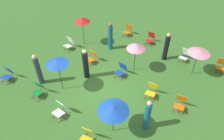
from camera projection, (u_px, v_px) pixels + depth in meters
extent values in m
plane|color=#386B28|center=(98.00, 88.00, 11.00)|extent=(40.00, 40.00, 0.00)
cube|color=olive|center=(89.00, 60.00, 12.77)|extent=(0.07, 0.76, 0.04)
cube|color=olive|center=(94.00, 63.00, 12.54)|extent=(0.07, 0.76, 0.04)
cube|color=orange|center=(90.00, 59.00, 12.43)|extent=(0.50, 0.45, 0.13)
cube|color=orange|center=(94.00, 54.00, 12.42)|extent=(0.49, 0.27, 0.57)
cylinder|color=olive|center=(88.00, 62.00, 12.37)|extent=(0.44, 0.05, 0.03)
cube|color=olive|center=(215.00, 69.00, 12.13)|extent=(0.24, 0.74, 0.04)
cube|color=olive|center=(223.00, 71.00, 11.99)|extent=(0.24, 0.74, 0.04)
cube|color=orange|center=(220.00, 68.00, 11.83)|extent=(0.58, 0.55, 0.13)
cube|color=orange|center=(222.00, 61.00, 11.85)|extent=(0.53, 0.37, 0.57)
cylinder|color=olive|center=(220.00, 71.00, 11.74)|extent=(0.43, 0.15, 0.03)
cube|color=olive|center=(58.00, 112.00, 9.78)|extent=(0.08, 0.76, 0.04)
cube|color=olive|center=(64.00, 117.00, 9.58)|extent=(0.08, 0.76, 0.04)
cube|color=white|center=(58.00, 113.00, 9.45)|extent=(0.51, 0.46, 0.13)
cube|color=white|center=(62.00, 105.00, 9.45)|extent=(0.49, 0.28, 0.57)
cylinder|color=olive|center=(55.00, 117.00, 9.38)|extent=(0.44, 0.05, 0.03)
cube|color=olive|center=(146.00, 94.00, 10.66)|extent=(0.21, 0.75, 0.04)
cube|color=olive|center=(154.00, 97.00, 10.51)|extent=(0.21, 0.75, 0.04)
cube|color=yellow|center=(150.00, 94.00, 10.35)|extent=(0.56, 0.53, 0.13)
cube|color=yellow|center=(153.00, 86.00, 10.37)|extent=(0.52, 0.35, 0.57)
cylinder|color=olive|center=(149.00, 97.00, 10.26)|extent=(0.44, 0.13, 0.03)
cube|color=olive|center=(6.00, 78.00, 11.57)|extent=(0.21, 0.75, 0.04)
cube|color=olive|center=(12.00, 81.00, 11.41)|extent=(0.21, 0.75, 0.04)
cube|color=#1947B7|center=(6.00, 77.00, 11.26)|extent=(0.56, 0.53, 0.13)
cube|color=#1947B7|center=(9.00, 70.00, 11.27)|extent=(0.52, 0.35, 0.57)
cylinder|color=olive|center=(4.00, 80.00, 11.17)|extent=(0.44, 0.13, 0.03)
cube|color=olive|center=(83.00, 140.00, 8.72)|extent=(0.25, 0.74, 0.04)
cube|color=yellow|center=(86.00, 140.00, 8.42)|extent=(0.58, 0.55, 0.13)
cube|color=yellow|center=(89.00, 131.00, 8.44)|extent=(0.53, 0.37, 0.57)
cube|color=olive|center=(146.00, 42.00, 14.33)|extent=(0.14, 0.76, 0.04)
cube|color=olive|center=(152.00, 44.00, 14.15)|extent=(0.14, 0.76, 0.04)
cube|color=red|center=(149.00, 40.00, 14.01)|extent=(0.53, 0.49, 0.13)
cube|color=red|center=(152.00, 35.00, 14.01)|extent=(0.51, 0.31, 0.57)
cylinder|color=olive|center=(148.00, 43.00, 13.93)|extent=(0.44, 0.09, 0.03)
cube|color=olive|center=(174.00, 107.00, 10.03)|extent=(0.21, 0.75, 0.04)
cube|color=olive|center=(183.00, 110.00, 9.88)|extent=(0.21, 0.75, 0.04)
cube|color=orange|center=(179.00, 107.00, 9.72)|extent=(0.57, 0.53, 0.13)
cube|color=orange|center=(182.00, 99.00, 9.74)|extent=(0.52, 0.35, 0.57)
cylinder|color=olive|center=(178.00, 111.00, 9.63)|extent=(0.44, 0.13, 0.03)
cube|color=olive|center=(67.00, 47.00, 13.84)|extent=(0.08, 0.76, 0.04)
cube|color=olive|center=(72.00, 49.00, 13.65)|extent=(0.08, 0.76, 0.04)
cube|color=white|center=(68.00, 46.00, 13.52)|extent=(0.50, 0.46, 0.13)
cube|color=white|center=(71.00, 40.00, 13.51)|extent=(0.49, 0.28, 0.57)
cylinder|color=olive|center=(66.00, 48.00, 13.44)|extent=(0.44, 0.05, 0.03)
cube|color=olive|center=(36.00, 94.00, 10.69)|extent=(0.23, 0.74, 0.04)
cube|color=olive|center=(43.00, 96.00, 10.55)|extent=(0.23, 0.74, 0.04)
cube|color=#148C38|center=(37.00, 93.00, 10.38)|extent=(0.57, 0.54, 0.13)
cube|color=#148C38|center=(40.00, 85.00, 10.40)|extent=(0.53, 0.36, 0.57)
cylinder|color=olive|center=(34.00, 97.00, 10.29)|extent=(0.43, 0.14, 0.03)
cube|color=olive|center=(117.00, 74.00, 11.86)|extent=(0.09, 0.76, 0.04)
cube|color=olive|center=(124.00, 77.00, 11.66)|extent=(0.09, 0.76, 0.04)
cube|color=#1947B7|center=(120.00, 73.00, 11.53)|extent=(0.51, 0.47, 0.13)
cube|color=#1947B7|center=(123.00, 66.00, 11.53)|extent=(0.50, 0.28, 0.57)
cylinder|color=olive|center=(118.00, 76.00, 11.46)|extent=(0.44, 0.06, 0.03)
cube|color=olive|center=(179.00, 59.00, 12.87)|extent=(0.08, 0.76, 0.04)
cube|color=olive|center=(186.00, 62.00, 12.68)|extent=(0.08, 0.76, 0.04)
cube|color=white|center=(183.00, 58.00, 12.55)|extent=(0.50, 0.46, 0.13)
cube|color=white|center=(186.00, 52.00, 12.54)|extent=(0.49, 0.27, 0.57)
cylinder|color=olive|center=(181.00, 60.00, 12.47)|extent=(0.44, 0.05, 0.03)
cube|color=olive|center=(125.00, 34.00, 15.12)|extent=(0.08, 0.76, 0.04)
cube|color=olive|center=(130.00, 36.00, 14.93)|extent=(0.08, 0.76, 0.04)
cube|color=orange|center=(127.00, 32.00, 14.80)|extent=(0.51, 0.46, 0.13)
cube|color=orange|center=(129.00, 27.00, 14.79)|extent=(0.49, 0.28, 0.57)
cylinder|color=olive|center=(125.00, 34.00, 14.72)|extent=(0.44, 0.06, 0.03)
cylinder|color=black|center=(83.00, 31.00, 13.53)|extent=(0.03, 0.03, 1.97)
cone|color=red|center=(82.00, 19.00, 12.96)|extent=(1.00, 1.00, 0.31)
cylinder|color=black|center=(60.00, 75.00, 10.34)|extent=(0.03, 0.03, 1.95)
cone|color=#194CB2|center=(57.00, 62.00, 9.77)|extent=(1.12, 1.12, 0.25)
cylinder|color=black|center=(113.00, 119.00, 8.53)|extent=(0.03, 0.03, 1.65)
cone|color=#194CB2|center=(113.00, 108.00, 8.05)|extent=(1.29, 1.29, 0.25)
cylinder|color=black|center=(196.00, 62.00, 11.34)|extent=(0.03, 0.03, 1.66)
cone|color=pink|center=(199.00, 51.00, 10.85)|extent=(1.18, 1.18, 0.22)
cylinder|color=black|center=(135.00, 58.00, 11.51)|extent=(0.03, 0.03, 1.82)
cone|color=pink|center=(136.00, 46.00, 11.00)|extent=(1.03, 1.03, 0.32)
cylinder|color=#195972|center=(110.00, 38.00, 13.22)|extent=(0.43, 0.43, 1.68)
sphere|color=#936647|center=(110.00, 25.00, 12.60)|extent=(0.22, 0.22, 0.22)
cylinder|color=black|center=(166.00, 48.00, 12.38)|extent=(0.41, 0.41, 1.62)
sphere|color=tan|center=(169.00, 35.00, 11.78)|extent=(0.24, 0.24, 0.24)
cylinder|color=#333847|center=(39.00, 71.00, 10.80)|extent=(0.35, 0.35, 1.65)
sphere|color=beige|center=(34.00, 57.00, 10.18)|extent=(0.23, 0.23, 0.23)
cylinder|color=black|center=(86.00, 65.00, 11.15)|extent=(0.41, 0.41, 1.65)
sphere|color=beige|center=(84.00, 52.00, 10.54)|extent=(0.23, 0.23, 0.23)
cylinder|color=#195972|center=(147.00, 116.00, 8.70)|extent=(0.38, 0.38, 1.54)
sphere|color=beige|center=(149.00, 103.00, 8.13)|extent=(0.20, 0.20, 0.20)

